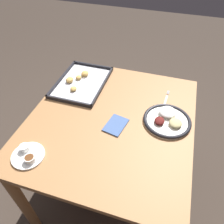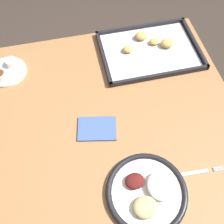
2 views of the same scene
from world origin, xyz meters
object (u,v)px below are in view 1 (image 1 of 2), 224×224
dinner_plate (167,120)px  baking_tray (81,82)px  saucer_plate (28,155)px  napkin (116,125)px  fork (165,101)px

dinner_plate → baking_tray: dinner_plate is taller
dinner_plate → saucer_plate: size_ratio=1.67×
napkin → baking_tray: bearing=47.7°
dinner_plate → fork: bearing=10.3°
dinner_plate → fork: size_ratio=1.32×
fork → saucer_plate: size_ratio=1.26×
napkin → fork: bearing=-40.1°
saucer_plate → baking_tray: size_ratio=0.37×
dinner_plate → fork: 0.17m
saucer_plate → fork: bearing=-44.2°
fork → baking_tray: bearing=91.0°
baking_tray → napkin: 0.45m
fork → napkin: napkin is taller
baking_tray → napkin: size_ratio=2.73×
dinner_plate → napkin: dinner_plate is taller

